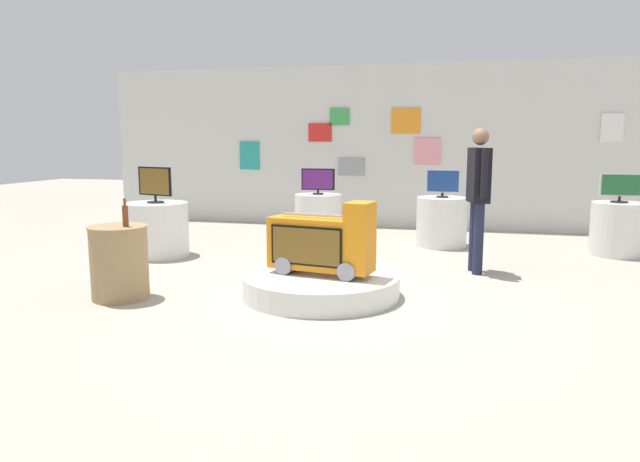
{
  "coord_description": "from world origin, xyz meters",
  "views": [
    {
      "loc": [
        1.12,
        -5.77,
        1.6
      ],
      "look_at": [
        -0.39,
        0.3,
        0.62
      ],
      "focal_mm": 32.74,
      "sensor_mm": 36.0,
      "label": 1
    }
  ],
  "objects_px": {
    "novelty_firetruck_tv": "(323,244)",
    "display_pedestal_far_right": "(157,229)",
    "side_table_round": "(119,262)",
    "tv_on_left_rear": "(318,180)",
    "bottle_on_side_table": "(125,215)",
    "display_pedestal_right_rear": "(442,222)",
    "tv_on_center_rear": "(620,187)",
    "tv_on_far_right": "(155,183)",
    "shopper_browsing_near_truck": "(478,189)",
    "display_pedestal_left_rear": "(318,218)",
    "display_pedestal_center_rear": "(617,229)",
    "main_display_pedestal": "(321,285)",
    "tv_on_right_rear": "(443,182)"
  },
  "relations": [
    {
      "from": "bottle_on_side_table",
      "to": "tv_on_center_rear",
      "type": "bearing_deg",
      "value": 34.51
    },
    {
      "from": "display_pedestal_left_rear",
      "to": "display_pedestal_right_rear",
      "type": "height_order",
      "value": "same"
    },
    {
      "from": "tv_on_right_rear",
      "to": "shopper_browsing_near_truck",
      "type": "relative_size",
      "value": 0.29
    },
    {
      "from": "display_pedestal_center_rear",
      "to": "display_pedestal_left_rear",
      "type": "bearing_deg",
      "value": 177.74
    },
    {
      "from": "display_pedestal_far_right",
      "to": "side_table_round",
      "type": "bearing_deg",
      "value": -70.09
    },
    {
      "from": "display_pedestal_far_right",
      "to": "bottle_on_side_table",
      "type": "xyz_separation_m",
      "value": [
        0.86,
        -2.1,
        0.49
      ]
    },
    {
      "from": "novelty_firetruck_tv",
      "to": "display_pedestal_far_right",
      "type": "xyz_separation_m",
      "value": [
        -2.73,
        1.52,
        -0.17
      ]
    },
    {
      "from": "tv_on_right_rear",
      "to": "display_pedestal_far_right",
      "type": "distance_m",
      "value": 4.2
    },
    {
      "from": "shopper_browsing_near_truck",
      "to": "tv_on_left_rear",
      "type": "bearing_deg",
      "value": 144.31
    },
    {
      "from": "tv_on_left_rear",
      "to": "display_pedestal_center_rear",
      "type": "relative_size",
      "value": 0.72
    },
    {
      "from": "display_pedestal_right_rear",
      "to": "display_pedestal_far_right",
      "type": "relative_size",
      "value": 0.87
    },
    {
      "from": "side_table_round",
      "to": "bottle_on_side_table",
      "type": "distance_m",
      "value": 0.49
    },
    {
      "from": "bottle_on_side_table",
      "to": "shopper_browsing_near_truck",
      "type": "relative_size",
      "value": 0.16
    },
    {
      "from": "novelty_firetruck_tv",
      "to": "display_pedestal_left_rear",
      "type": "distance_m",
      "value": 3.37
    },
    {
      "from": "display_pedestal_right_rear",
      "to": "side_table_round",
      "type": "bearing_deg",
      "value": -128.74
    },
    {
      "from": "display_pedestal_center_rear",
      "to": "tv_on_right_rear",
      "type": "distance_m",
      "value": 2.47
    },
    {
      "from": "side_table_round",
      "to": "display_pedestal_far_right",
      "type": "bearing_deg",
      "value": 109.91
    },
    {
      "from": "tv_on_left_rear",
      "to": "bottle_on_side_table",
      "type": "bearing_deg",
      "value": -104.65
    },
    {
      "from": "main_display_pedestal",
      "to": "shopper_browsing_near_truck",
      "type": "relative_size",
      "value": 0.93
    },
    {
      "from": "tv_on_far_right",
      "to": "bottle_on_side_table",
      "type": "relative_size",
      "value": 2.0
    },
    {
      "from": "display_pedestal_center_rear",
      "to": "tv_on_far_right",
      "type": "relative_size",
      "value": 1.31
    },
    {
      "from": "display_pedestal_far_right",
      "to": "shopper_browsing_near_truck",
      "type": "relative_size",
      "value": 0.5
    },
    {
      "from": "tv_on_right_rear",
      "to": "main_display_pedestal",
      "type": "bearing_deg",
      "value": -108.62
    },
    {
      "from": "main_display_pedestal",
      "to": "tv_on_far_right",
      "type": "distance_m",
      "value": 3.23
    },
    {
      "from": "display_pedestal_center_rear",
      "to": "tv_on_center_rear",
      "type": "height_order",
      "value": "tv_on_center_rear"
    },
    {
      "from": "tv_on_right_rear",
      "to": "side_table_round",
      "type": "xyz_separation_m",
      "value": [
        -3.04,
        -3.79,
        -0.59
      ]
    },
    {
      "from": "display_pedestal_right_rear",
      "to": "side_table_round",
      "type": "xyz_separation_m",
      "value": [
        -3.04,
        -3.79,
        0.01
      ]
    },
    {
      "from": "display_pedestal_far_right",
      "to": "tv_on_left_rear",
      "type": "bearing_deg",
      "value": 42.94
    },
    {
      "from": "display_pedestal_far_right",
      "to": "side_table_round",
      "type": "height_order",
      "value": "side_table_round"
    },
    {
      "from": "display_pedestal_right_rear",
      "to": "bottle_on_side_table",
      "type": "distance_m",
      "value": 4.83
    },
    {
      "from": "tv_on_left_rear",
      "to": "bottle_on_side_table",
      "type": "xyz_separation_m",
      "value": [
        -1.0,
        -3.83,
        -0.1
      ]
    },
    {
      "from": "novelty_firetruck_tv",
      "to": "display_pedestal_left_rear",
      "type": "relative_size",
      "value": 1.51
    },
    {
      "from": "novelty_firetruck_tv",
      "to": "tv_on_right_rear",
      "type": "bearing_deg",
      "value": 71.77
    },
    {
      "from": "tv_on_right_rear",
      "to": "tv_on_far_right",
      "type": "relative_size",
      "value": 0.89
    },
    {
      "from": "side_table_round",
      "to": "bottle_on_side_table",
      "type": "bearing_deg",
      "value": -11.11
    },
    {
      "from": "display_pedestal_right_rear",
      "to": "tv_on_right_rear",
      "type": "relative_size",
      "value": 1.51
    },
    {
      "from": "side_table_round",
      "to": "shopper_browsing_near_truck",
      "type": "xyz_separation_m",
      "value": [
        3.52,
        2.08,
        0.64
      ]
    },
    {
      "from": "tv_on_left_rear",
      "to": "main_display_pedestal",
      "type": "bearing_deg",
      "value": -75.33
    },
    {
      "from": "tv_on_far_right",
      "to": "side_table_round",
      "type": "distance_m",
      "value": 2.29
    },
    {
      "from": "novelty_firetruck_tv",
      "to": "bottle_on_side_table",
      "type": "height_order",
      "value": "bottle_on_side_table"
    },
    {
      "from": "display_pedestal_left_rear",
      "to": "tv_on_far_right",
      "type": "relative_size",
      "value": 1.32
    },
    {
      "from": "tv_on_right_rear",
      "to": "bottle_on_side_table",
      "type": "bearing_deg",
      "value": -127.6
    },
    {
      "from": "tv_on_far_right",
      "to": "shopper_browsing_near_truck",
      "type": "height_order",
      "value": "shopper_browsing_near_truck"
    },
    {
      "from": "tv_on_left_rear",
      "to": "tv_on_far_right",
      "type": "xyz_separation_m",
      "value": [
        -1.86,
        -1.74,
        0.05
      ]
    },
    {
      "from": "novelty_firetruck_tv",
      "to": "display_pedestal_center_rear",
      "type": "bearing_deg",
      "value": 41.74
    },
    {
      "from": "display_pedestal_right_rear",
      "to": "display_pedestal_far_right",
      "type": "bearing_deg",
      "value": -155.69
    },
    {
      "from": "display_pedestal_right_rear",
      "to": "tv_on_right_rear",
      "type": "xyz_separation_m",
      "value": [
        0.0,
        -0.0,
        0.6
      ]
    },
    {
      "from": "novelty_firetruck_tv",
      "to": "bottle_on_side_table",
      "type": "bearing_deg",
      "value": -162.72
    },
    {
      "from": "novelty_firetruck_tv",
      "to": "display_pedestal_far_right",
      "type": "distance_m",
      "value": 3.13
    },
    {
      "from": "main_display_pedestal",
      "to": "display_pedestal_left_rear",
      "type": "bearing_deg",
      "value": 104.64
    }
  ]
}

